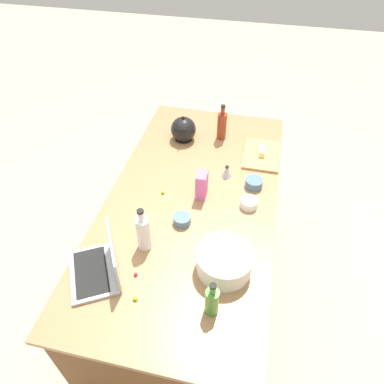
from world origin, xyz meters
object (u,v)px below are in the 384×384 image
at_px(ramekin_wide, 254,183).
at_px(kitchen_timer, 227,171).
at_px(butter_stick_left, 262,151).
at_px(bottle_soy, 222,125).
at_px(bottle_olive, 212,301).
at_px(ramekin_small, 249,203).
at_px(ramekin_medium, 182,220).
at_px(mixing_bowl_large, 224,261).
at_px(bottle_vinegar, 143,232).
at_px(cutting_board, 262,155).
at_px(laptop, 100,266).
at_px(candy_bag, 202,185).
at_px(kettle, 183,130).

relative_size(ramekin_wide, kitchen_timer, 1.39).
bearing_deg(butter_stick_left, bottle_soy, -114.76).
height_order(bottle_olive, ramekin_small, bottle_olive).
distance_m(butter_stick_left, ramekin_medium, 0.81).
bearing_deg(mixing_bowl_large, ramekin_medium, -132.25).
xyz_separation_m(bottle_vinegar, kitchen_timer, (-0.65, 0.33, -0.07)).
xyz_separation_m(bottle_olive, cutting_board, (-1.19, 0.13, -0.08)).
relative_size(laptop, ramekin_small, 3.75).
height_order(bottle_vinegar, butter_stick_left, bottle_vinegar).
distance_m(bottle_soy, kitchen_timer, 0.43).
relative_size(mixing_bowl_large, bottle_vinegar, 1.04).
bearing_deg(bottle_olive, butter_stick_left, 173.79).
height_order(laptop, candy_bag, laptop).
height_order(butter_stick_left, ramekin_wide, same).
height_order(bottle_soy, bottle_vinegar, bottle_vinegar).
distance_m(bottle_vinegar, ramekin_wide, 0.78).
relative_size(bottle_vinegar, cutting_board, 0.81).
height_order(bottle_soy, butter_stick_left, bottle_soy).
height_order(bottle_soy, ramekin_medium, bottle_soy).
bearing_deg(ramekin_wide, kitchen_timer, -109.19).
height_order(mixing_bowl_large, kettle, kettle).
xyz_separation_m(ramekin_small, ramekin_medium, (0.21, -0.35, -0.00)).
bearing_deg(laptop, kettle, 173.83).
distance_m(bottle_soy, ramekin_small, 0.71).
bearing_deg(ramekin_medium, ramekin_wide, 137.05).
bearing_deg(bottle_olive, bottle_soy, -172.59).
distance_m(cutting_board, candy_bag, 0.58).
relative_size(cutting_board, ramekin_small, 3.34).
bearing_deg(candy_bag, butter_stick_left, 146.16).
xyz_separation_m(laptop, mixing_bowl_large, (-0.15, 0.59, 0.02)).
xyz_separation_m(ramekin_wide, kitchen_timer, (-0.06, -0.18, 0.01)).
xyz_separation_m(butter_stick_left, ramekin_wide, (0.33, -0.02, -0.01)).
relative_size(bottle_soy, ramekin_wide, 2.48).
bearing_deg(kettle, ramekin_medium, 13.18).
bearing_deg(candy_bag, ramekin_small, 84.83).
relative_size(butter_stick_left, kitchen_timer, 1.43).
bearing_deg(butter_stick_left, laptop, -31.95).
bearing_deg(kettle, candy_bag, 24.08).
height_order(bottle_soy, ramekin_wide, bottle_soy).
distance_m(mixing_bowl_large, butter_stick_left, 0.97).
xyz_separation_m(bottle_soy, candy_bag, (0.62, -0.02, -0.02)).
distance_m(bottle_vinegar, kettle, 0.99).
distance_m(bottle_olive, cutting_board, 1.20).
distance_m(mixing_bowl_large, cutting_board, 0.96).
height_order(bottle_olive, candy_bag, bottle_olive).
relative_size(kettle, cutting_board, 0.63).
xyz_separation_m(laptop, kitchen_timer, (-0.85, 0.49, -0.01)).
distance_m(laptop, ramekin_small, 0.90).
relative_size(laptop, bottle_olive, 1.79).
xyz_separation_m(mixing_bowl_large, kitchen_timer, (-0.70, -0.09, -0.03)).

